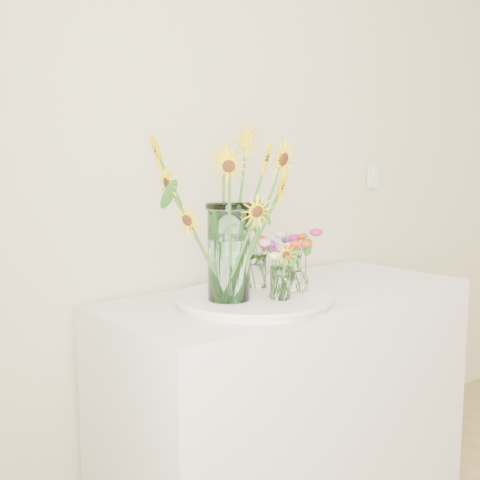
{
  "coord_description": "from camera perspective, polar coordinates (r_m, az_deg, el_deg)",
  "views": [
    {
      "loc": [
        -2.0,
        0.41,
        1.37
      ],
      "look_at": [
        -0.77,
        1.89,
        1.12
      ],
      "focal_mm": 45.0,
      "sensor_mm": 36.0,
      "label": 1
    }
  ],
  "objects": [
    {
      "name": "counter",
      "position": [
        2.34,
        4.81,
        -15.72
      ],
      "size": [
        1.4,
        0.6,
        0.9
      ],
      "primitive_type": "cube",
      "color": "white",
      "rests_on": "ground_plane"
    },
    {
      "name": "tray",
      "position": [
        2.0,
        1.31,
        -5.77
      ],
      "size": [
        0.49,
        0.49,
        0.02
      ],
      "primitive_type": "cylinder",
      "color": "white",
      "rests_on": "counter"
    },
    {
      "name": "mason_jar",
      "position": [
        1.9,
        -1.06,
        -1.17
      ],
      "size": [
        0.14,
        0.14,
        0.32
      ],
      "primitive_type": "cylinder",
      "rotation": [
        0.0,
        0.0,
        0.05
      ],
      "color": "#C2F4EE",
      "rests_on": "tray"
    },
    {
      "name": "sunflower_bouquet",
      "position": [
        1.89,
        -1.07,
        2.58
      ],
      "size": [
        0.84,
        0.84,
        0.57
      ],
      "primitive_type": null,
      "rotation": [
        0.0,
        0.0,
        0.05
      ],
      "color": "yellow",
      "rests_on": "tray"
    },
    {
      "name": "small_vase_a",
      "position": [
        1.94,
        3.84,
        -4.12
      ],
      "size": [
        0.07,
        0.07,
        0.11
      ],
      "primitive_type": "cylinder",
      "rotation": [
        0.0,
        0.0,
        0.06
      ],
      "color": "white",
      "rests_on": "tray"
    },
    {
      "name": "wildflower_posy_a",
      "position": [
        1.93,
        3.86,
        -2.81
      ],
      "size": [
        0.18,
        0.18,
        0.2
      ],
      "primitive_type": null,
      "color": "red",
      "rests_on": "tray"
    },
    {
      "name": "small_vase_b",
      "position": [
        2.05,
        5.31,
        -3.23
      ],
      "size": [
        0.11,
        0.11,
        0.13
      ],
      "primitive_type": null,
      "rotation": [
        0.0,
        0.0,
        -0.32
      ],
      "color": "white",
      "rests_on": "tray"
    },
    {
      "name": "wildflower_posy_b",
      "position": [
        2.05,
        5.32,
        -1.99
      ],
      "size": [
        0.19,
        0.19,
        0.22
      ],
      "primitive_type": null,
      "color": "red",
      "rests_on": "tray"
    },
    {
      "name": "small_vase_c",
      "position": [
        2.12,
        1.57,
        -2.99
      ],
      "size": [
        0.09,
        0.09,
        0.12
      ],
      "primitive_type": "cylinder",
      "rotation": [
        0.0,
        0.0,
        0.38
      ],
      "color": "white",
      "rests_on": "tray"
    },
    {
      "name": "wildflower_posy_c",
      "position": [
        2.11,
        1.57,
        -1.79
      ],
      "size": [
        0.2,
        0.2,
        0.21
      ],
      "primitive_type": null,
      "color": "red",
      "rests_on": "tray"
    }
  ]
}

